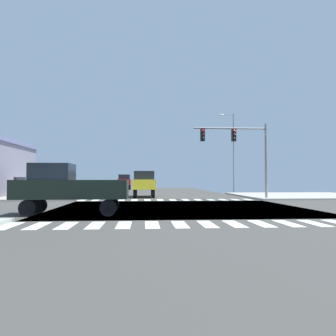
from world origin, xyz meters
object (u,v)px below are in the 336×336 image
object	(u,v)px
suv_nearside_1	(125,181)
pickup_crossing_1	(68,186)
traffic_signal_mast	(238,143)
street_lamp	(232,146)
pickup_trailing_2	(144,183)

from	to	relation	value
suv_nearside_1	pickup_crossing_1	distance (m)	37.69
traffic_signal_mast	street_lamp	xyz separation A→B (m)	(2.62, 11.78, 0.91)
suv_nearside_1	pickup_trailing_2	world-z (taller)	pickup_trailing_2
pickup_trailing_2	suv_nearside_1	bearing A→B (deg)	-82.42
suv_nearside_1	pickup_crossing_1	world-z (taller)	pickup_crossing_1
traffic_signal_mast	pickup_trailing_2	world-z (taller)	traffic_signal_mast
street_lamp	pickup_trailing_2	bearing A→B (deg)	-143.29
traffic_signal_mast	pickup_crossing_1	size ratio (longest dim) A/B	1.20
pickup_crossing_1	pickup_trailing_2	distance (m)	15.54
street_lamp	pickup_trailing_2	world-z (taller)	street_lamp
street_lamp	pickup_trailing_2	size ratio (longest dim) A/B	1.81
street_lamp	pickup_crossing_1	bearing A→B (deg)	-121.04
suv_nearside_1	pickup_trailing_2	bearing A→B (deg)	97.58
pickup_crossing_1	traffic_signal_mast	bearing A→B (deg)	-45.34
suv_nearside_1	pickup_crossing_1	bearing A→B (deg)	89.20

